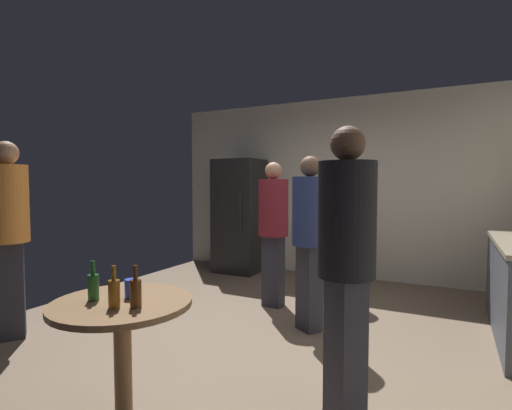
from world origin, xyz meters
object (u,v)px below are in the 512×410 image
Objects in this scene: beer_bottle_amber at (114,292)px; refrigerator at (240,216)px; beer_bottle_green at (93,286)px; person_in_navy_shirt at (310,229)px; plastic_cup_blue at (132,288)px; person_in_orange_shirt at (8,223)px; person_in_maroon_shirt at (273,222)px; foreground_table at (122,319)px; person_in_gray_shirt at (325,218)px; beer_bottle_brown at (136,292)px; person_in_black_shirt at (346,249)px.

refrigerator is at bearing 110.01° from beer_bottle_amber.
person_in_navy_shirt reaches higher than beer_bottle_green.
refrigerator reaches higher than person_in_navy_shirt.
person_in_orange_shirt is (-1.88, 0.39, 0.26)m from plastic_cup_blue.
person_in_navy_shirt is (1.84, -1.89, 0.08)m from refrigerator.
person_in_maroon_shirt is at bearing 94.34° from beer_bottle_amber.
plastic_cup_blue is at bearing 106.04° from beer_bottle_amber.
person_in_gray_shirt is (0.22, 3.22, 0.34)m from foreground_table.
beer_bottle_brown is at bearing -17.38° from foreground_table.
beer_bottle_green is (1.21, -3.85, -0.08)m from refrigerator.
foreground_table is 3.24m from person_in_gray_shirt.
refrigerator is 1.08× the size of person_in_gray_shirt.
plastic_cup_blue is 1.89m from person_in_navy_shirt.
person_in_gray_shirt reaches higher than plastic_cup_blue.
refrigerator is 7.83× the size of beer_bottle_brown.
person_in_navy_shirt reaches higher than beer_bottle_brown.
person_in_orange_shirt reaches higher than person_in_maroon_shirt.
beer_bottle_amber is 0.19m from plastic_cup_blue.
person_in_black_shirt reaches higher than person_in_navy_shirt.
person_in_gray_shirt reaches higher than beer_bottle_brown.
beer_bottle_brown is 2.09× the size of plastic_cup_blue.
beer_bottle_green is 1.81m from person_in_orange_shirt.
person_in_orange_shirt reaches higher than person_in_black_shirt.
beer_bottle_amber is 1.00× the size of beer_bottle_green.
person_in_navy_shirt is 1.40m from person_in_black_shirt.
person_in_black_shirt is (1.29, 0.72, 0.21)m from beer_bottle_green.
person_in_black_shirt reaches higher than beer_bottle_brown.
plastic_cup_blue is at bearing 42.15° from beer_bottle_green.
refrigerator reaches higher than plastic_cup_blue.
beer_bottle_amber is at bearing -23.24° from person_in_gray_shirt.
refrigerator is at bearing 110.19° from plastic_cup_blue.
person_in_maroon_shirt is at bearing -48.42° from refrigerator.
person_in_navy_shirt is at bearing 75.35° from plastic_cup_blue.
beer_bottle_green is 0.13× the size of person_in_orange_shirt.
beer_bottle_amber is at bearing -13.43° from person_in_black_shirt.
person_in_maroon_shirt is (0.02, 2.47, 0.15)m from beer_bottle_green.
person_in_gray_shirt is 0.89m from person_in_maroon_shirt.
foreground_table is 1.97m from person_in_orange_shirt.
person_in_gray_shirt is 3.46m from person_in_orange_shirt.
person_in_gray_shirt reaches higher than person_in_maroon_shirt.
beer_bottle_green is (-0.15, -0.07, 0.19)m from foreground_table.
refrigerator is 3.96m from plastic_cup_blue.
beer_bottle_green is (-0.21, 0.04, 0.00)m from beer_bottle_amber.
person_in_navy_shirt reaches higher than plastic_cup_blue.
beer_bottle_amber is at bearing -73.96° from plastic_cup_blue.
refrigerator is 4.04m from beer_bottle_green.
foreground_table is 0.48× the size of person_in_maroon_shirt.
foreground_table is at bearing 21.24° from person_in_orange_shirt.
beer_bottle_amber is at bearing -149.74° from beer_bottle_brown.
person_in_gray_shirt is at bearing -135.00° from person_in_navy_shirt.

